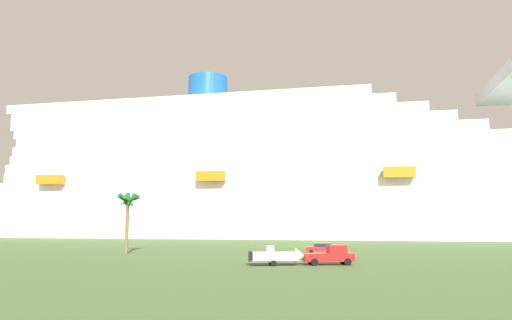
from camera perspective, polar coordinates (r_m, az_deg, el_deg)
ground_plane at (r=97.33m, az=5.56°, el=-10.42°), size 600.00×600.00×0.00m
cruise_ship at (r=146.02m, az=6.03°, el=-2.92°), size 265.68×63.25×64.13m
pickup_truck at (r=53.90m, az=9.11°, el=-11.50°), size 5.88×3.13×2.20m
small_boat_on_trailer at (r=52.77m, az=3.08°, el=-11.75°), size 6.98×3.17×2.15m
palm_tree at (r=73.94m, az=-15.49°, el=-5.37°), size 3.72×3.81×9.38m
parked_car_red_hatchback at (r=72.73m, az=8.05°, el=-10.67°), size 4.64×2.15×1.58m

